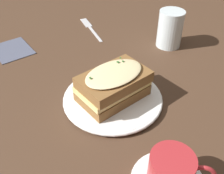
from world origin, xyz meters
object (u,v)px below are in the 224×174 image
object	(u,v)px
fork	(89,27)
napkin	(12,50)
sandwich	(113,85)
water_glass	(170,29)
dinner_plate	(112,99)
teacup_with_saucer	(171,173)

from	to	relation	value
fork	napkin	xyz separation A→B (m)	(-0.06, -0.26, 0.00)
sandwich	fork	world-z (taller)	sandwich
water_glass	napkin	size ratio (longest dim) A/B	0.89
dinner_plate	fork	xyz separation A→B (m)	(-0.31, 0.22, -0.01)
sandwich	dinner_plate	bearing A→B (deg)	-121.80
dinner_plate	fork	world-z (taller)	dinner_plate
sandwich	teacup_with_saucer	world-z (taller)	sandwich
sandwich	napkin	distance (m)	0.38
dinner_plate	teacup_with_saucer	bearing A→B (deg)	-21.93
sandwich	napkin	bearing A→B (deg)	-173.99
teacup_with_saucer	napkin	world-z (taller)	teacup_with_saucer
dinner_plate	sandwich	xyz separation A→B (m)	(0.00, 0.00, 0.04)
sandwich	napkin	xyz separation A→B (m)	(-0.37, -0.04, -0.05)
teacup_with_saucer	water_glass	world-z (taller)	water_glass
dinner_plate	water_glass	world-z (taller)	water_glass
napkin	dinner_plate	bearing A→B (deg)	5.66
dinner_plate	teacup_with_saucer	size ratio (longest dim) A/B	1.78
water_glass	fork	size ratio (longest dim) A/B	0.63
fork	dinner_plate	bearing A→B (deg)	-101.64
sandwich	water_glass	bearing A→B (deg)	99.99
napkin	fork	bearing A→B (deg)	77.89
teacup_with_saucer	water_glass	distance (m)	0.47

